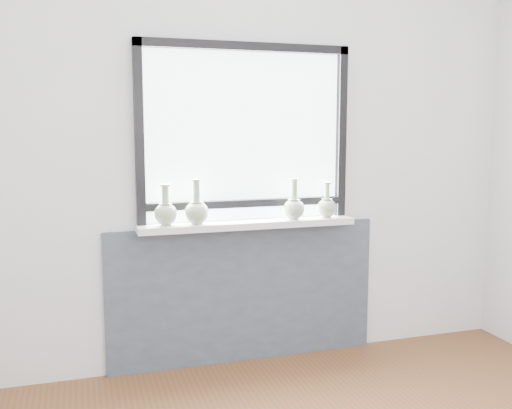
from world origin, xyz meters
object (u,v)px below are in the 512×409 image
object	(u,v)px
vase_a	(166,212)
vase_b	(197,211)
windowsill	(248,224)
vase_c	(294,207)
vase_d	(327,207)

from	to	relation	value
vase_a	vase_b	bearing A→B (deg)	-6.25
windowsill	vase_c	bearing A→B (deg)	-4.77
vase_b	vase_c	bearing A→B (deg)	-0.19
vase_c	vase_d	distance (m)	0.22
vase_b	vase_c	xyz separation A→B (m)	(0.60, -0.00, -0.00)
vase_a	vase_b	distance (m)	0.18
vase_b	vase_a	bearing A→B (deg)	173.75
vase_a	vase_c	distance (m)	0.78
vase_b	vase_d	world-z (taller)	vase_b
windowsill	vase_a	distance (m)	0.50
windowsill	vase_a	world-z (taller)	vase_a
vase_a	vase_b	size ratio (longest dim) A/B	0.90
windowsill	vase_d	xyz separation A→B (m)	(0.51, -0.01, 0.09)
windowsill	vase_b	bearing A→B (deg)	-176.07
vase_c	vase_b	bearing A→B (deg)	179.81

